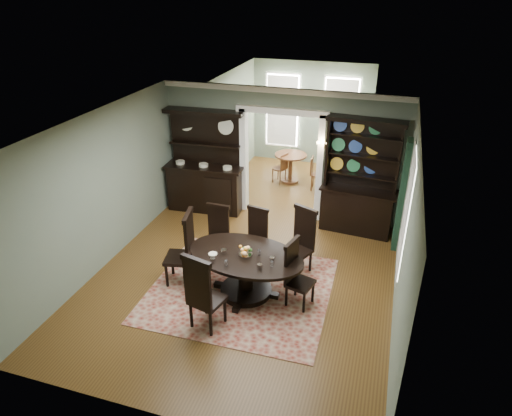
{
  "coord_description": "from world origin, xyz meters",
  "views": [
    {
      "loc": [
        2.33,
        -6.51,
        5.11
      ],
      "look_at": [
        0.13,
        0.6,
        1.31
      ],
      "focal_mm": 32.0,
      "sensor_mm": 36.0,
      "label": 1
    }
  ],
  "objects_px": {
    "sideboard": "(206,176)",
    "parlor_table": "(291,164)",
    "dining_table": "(246,266)",
    "welsh_dresser": "(359,192)"
  },
  "relations": [
    {
      "from": "sideboard",
      "to": "parlor_table",
      "type": "bearing_deg",
      "value": 50.36
    },
    {
      "from": "sideboard",
      "to": "parlor_table",
      "type": "distance_m",
      "value": 2.7
    },
    {
      "from": "sideboard",
      "to": "welsh_dresser",
      "type": "relative_size",
      "value": 0.96
    },
    {
      "from": "dining_table",
      "to": "welsh_dresser",
      "type": "xyz_separation_m",
      "value": [
        1.62,
        2.94,
        0.35
      ]
    },
    {
      "from": "sideboard",
      "to": "welsh_dresser",
      "type": "xyz_separation_m",
      "value": [
        3.6,
        0.01,
        0.07
      ]
    },
    {
      "from": "sideboard",
      "to": "parlor_table",
      "type": "relative_size",
      "value": 2.81
    },
    {
      "from": "dining_table",
      "to": "welsh_dresser",
      "type": "distance_m",
      "value": 3.37
    },
    {
      "from": "welsh_dresser",
      "to": "parlor_table",
      "type": "xyz_separation_m",
      "value": [
        -2.02,
        2.16,
        -0.4
      ]
    },
    {
      "from": "dining_table",
      "to": "parlor_table",
      "type": "xyz_separation_m",
      "value": [
        -0.4,
        5.1,
        -0.05
      ]
    },
    {
      "from": "dining_table",
      "to": "welsh_dresser",
      "type": "relative_size",
      "value": 0.88
    }
  ]
}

